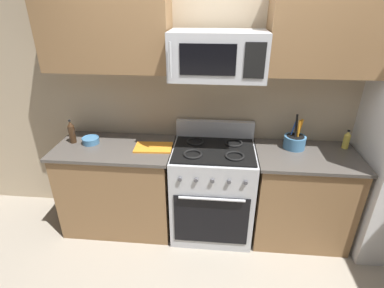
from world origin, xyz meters
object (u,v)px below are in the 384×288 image
(bottle_oil, at_px, (347,140))
(microwave, at_px, (217,55))
(range_oven, at_px, (212,190))
(utensil_crock, at_px, (295,141))
(prep_bowl, at_px, (91,140))
(bottle_soy, at_px, (72,132))
(cutting_board, at_px, (153,147))

(bottle_oil, bearing_deg, microwave, -173.43)
(range_oven, bearing_deg, utensil_crock, 9.72)
(bottle_oil, relative_size, prep_bowl, 1.12)
(microwave, distance_m, utensil_crock, 1.07)
(bottle_oil, bearing_deg, range_oven, -172.18)
(range_oven, height_order, prep_bowl, range_oven)
(microwave, xyz_separation_m, bottle_oil, (1.21, 0.14, -0.76))
(bottle_soy, height_order, bottle_oil, bottle_soy)
(microwave, bearing_deg, bottle_soy, 179.17)
(utensil_crock, xyz_separation_m, cutting_board, (-1.30, -0.13, -0.06))
(cutting_board, xyz_separation_m, prep_bowl, (-0.62, 0.05, 0.02))
(microwave, distance_m, bottle_oil, 1.43)
(cutting_board, xyz_separation_m, bottle_soy, (-0.79, 0.05, 0.10))
(range_oven, distance_m, utensil_crock, 0.90)
(microwave, relative_size, prep_bowl, 4.74)
(bottle_soy, bearing_deg, cutting_board, -3.60)
(utensil_crock, relative_size, bottle_soy, 1.37)
(bottle_soy, xyz_separation_m, bottle_oil, (2.56, 0.12, -0.03))
(utensil_crock, xyz_separation_m, bottle_oil, (0.47, 0.04, 0.01))
(bottle_soy, height_order, prep_bowl, bottle_soy)
(range_oven, xyz_separation_m, prep_bowl, (-1.18, 0.04, 0.47))
(prep_bowl, bearing_deg, utensil_crock, 2.47)
(utensil_crock, bearing_deg, range_oven, -170.28)
(range_oven, height_order, bottle_oil, same)
(range_oven, height_order, cutting_board, range_oven)
(range_oven, relative_size, cutting_board, 3.20)
(bottle_soy, bearing_deg, utensil_crock, 2.18)
(utensil_crock, distance_m, prep_bowl, 1.92)
(prep_bowl, bearing_deg, bottle_soy, 179.09)
(cutting_board, bearing_deg, bottle_oil, 5.48)
(cutting_board, xyz_separation_m, bottle_oil, (1.77, 0.17, 0.07))
(microwave, bearing_deg, bottle_oil, 6.57)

